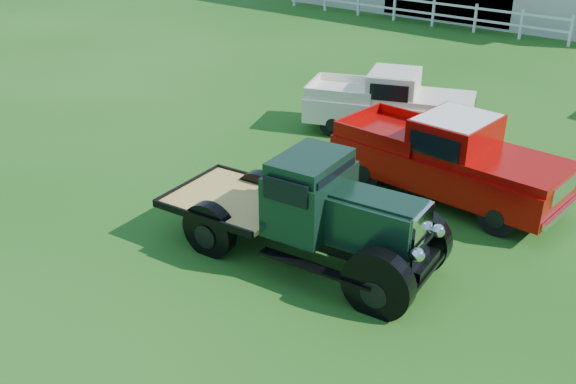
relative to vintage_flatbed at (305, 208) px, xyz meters
The scene contains 5 objects.
ground 1.59m from the vintage_flatbed, 124.45° to the right, with size 120.00×120.00×0.00m, color #17480E.
fence_rail 20.87m from the vintage_flatbed, 114.66° to the left, with size 14.20×0.16×1.20m, color white, non-canonical shape.
vintage_flatbed is the anchor object (origin of this frame).
red_pickup 3.84m from the vintage_flatbed, 78.83° to the left, with size 4.89×1.88×1.78m, color #9D0705, non-canonical shape.
white_pickup 6.58m from the vintage_flatbed, 109.13° to the left, with size 4.37×1.69×1.60m, color silver, non-canonical shape.
Camera 1 is at (6.62, -6.53, 5.98)m, focal length 40.00 mm.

